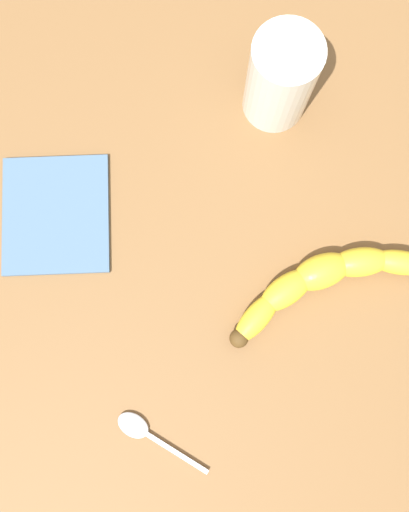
# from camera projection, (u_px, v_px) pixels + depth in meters

# --- Properties ---
(wooden_tabletop) EXTENTS (1.20, 1.20, 0.03)m
(wooden_tabletop) POSITION_uv_depth(u_px,v_px,m) (258.00, 254.00, 0.63)
(wooden_tabletop) COLOR brown
(wooden_tabletop) RESTS_ON ground
(banana) EXTENTS (0.24, 0.09, 0.04)m
(banana) POSITION_uv_depth(u_px,v_px,m) (325.00, 280.00, 0.59)
(banana) COLOR yellow
(banana) RESTS_ON wooden_tabletop
(smoothie_glass) EXTENTS (0.07, 0.07, 0.12)m
(smoothie_glass) POSITION_uv_depth(u_px,v_px,m) (280.00, 81.00, 0.58)
(smoothie_glass) COLOR silver
(smoothie_glass) RESTS_ON wooden_tabletop
(teaspoon) EXTENTS (0.09, 0.09, 0.01)m
(teaspoon) POSITION_uv_depth(u_px,v_px,m) (139.00, 429.00, 0.58)
(teaspoon) COLOR silver
(teaspoon) RESTS_ON wooden_tabletop
(folded_napkin) EXTENTS (0.14, 0.16, 0.01)m
(folded_napkin) POSITION_uv_depth(u_px,v_px,m) (56.00, 215.00, 0.61)
(folded_napkin) COLOR slate
(folded_napkin) RESTS_ON wooden_tabletop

